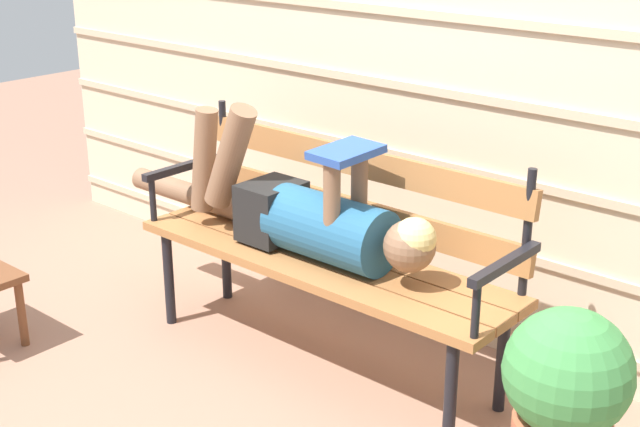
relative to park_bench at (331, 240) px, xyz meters
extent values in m
plane|color=#936B56|center=(0.00, -0.19, -0.52)|extent=(12.00, 12.00, 0.00)
cube|color=beige|center=(0.00, 0.53, 0.68)|extent=(4.73, 0.06, 2.40)
cube|color=#C1AD8E|center=(0.00, 0.49, -0.37)|extent=(4.73, 0.02, 0.04)
cube|color=#C1AD8E|center=(0.00, 0.49, -0.07)|extent=(4.73, 0.02, 0.04)
cube|color=#C1AD8E|center=(0.00, 0.49, 0.23)|extent=(4.73, 0.02, 0.04)
cube|color=#C1AD8E|center=(0.00, 0.49, 0.53)|extent=(4.73, 0.02, 0.04)
cube|color=#C1AD8E|center=(0.00, 0.49, 0.83)|extent=(4.73, 0.02, 0.04)
cube|color=#9E6638|center=(0.00, -0.21, -0.07)|extent=(1.66, 0.14, 0.04)
cube|color=#9E6638|center=(0.00, -0.07, -0.07)|extent=(1.66, 0.14, 0.04)
cube|color=#9E6638|center=(0.00, 0.08, -0.07)|extent=(1.66, 0.14, 0.04)
cube|color=#9E6638|center=(0.00, 0.15, 0.08)|extent=(1.59, 0.05, 0.11)
cube|color=#9E6638|center=(0.00, 0.15, 0.29)|extent=(1.59, 0.05, 0.11)
cylinder|color=black|center=(-0.76, 0.15, 0.18)|extent=(0.03, 0.03, 0.47)
cylinder|color=black|center=(0.76, 0.15, 0.18)|extent=(0.03, 0.03, 0.47)
cylinder|color=black|center=(-0.73, -0.24, -0.30)|extent=(0.04, 0.04, 0.43)
cylinder|color=black|center=(0.73, -0.24, -0.30)|extent=(0.04, 0.04, 0.43)
cylinder|color=black|center=(-0.73, 0.10, -0.30)|extent=(0.04, 0.04, 0.43)
cylinder|color=black|center=(0.73, 0.10, -0.30)|extent=(0.04, 0.04, 0.43)
cube|color=black|center=(-0.81, -0.07, 0.15)|extent=(0.04, 0.42, 0.03)
cylinder|color=black|center=(-0.81, -0.24, 0.05)|extent=(0.03, 0.03, 0.20)
cube|color=black|center=(0.81, -0.07, 0.15)|extent=(0.04, 0.42, 0.03)
cylinder|color=black|center=(0.81, -0.24, 0.05)|extent=(0.03, 0.03, 0.20)
cylinder|color=#23567A|center=(0.05, -0.07, 0.08)|extent=(0.50, 0.26, 0.26)
cube|color=black|center=(-0.26, -0.07, 0.08)|extent=(0.20, 0.25, 0.23)
sphere|color=brown|center=(0.42, -0.07, 0.11)|extent=(0.19, 0.19, 0.19)
sphere|color=#E0C67A|center=(0.44, -0.07, 0.14)|extent=(0.16, 0.16, 0.16)
cylinder|color=brown|center=(-0.43, -0.13, 0.29)|extent=(0.28, 0.11, 0.46)
cylinder|color=brown|center=(-0.59, -0.13, 0.24)|extent=(0.15, 0.09, 0.45)
cylinder|color=brown|center=(-0.76, -0.01, 0.01)|extent=(0.85, 0.10, 0.10)
cylinder|color=brown|center=(0.13, -0.15, 0.23)|extent=(0.06, 0.06, 0.31)
cylinder|color=brown|center=(0.13, 0.01, 0.23)|extent=(0.06, 0.06, 0.31)
cube|color=#284C9E|center=(0.13, -0.07, 0.40)|extent=(0.20, 0.27, 0.04)
cylinder|color=brown|center=(-1.04, -0.78, -0.37)|extent=(0.04, 0.04, 0.30)
sphere|color=#3D8442|center=(1.13, -0.23, -0.05)|extent=(0.39, 0.39, 0.39)
camera|label=1|loc=(2.07, -2.45, 1.31)|focal=49.36mm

